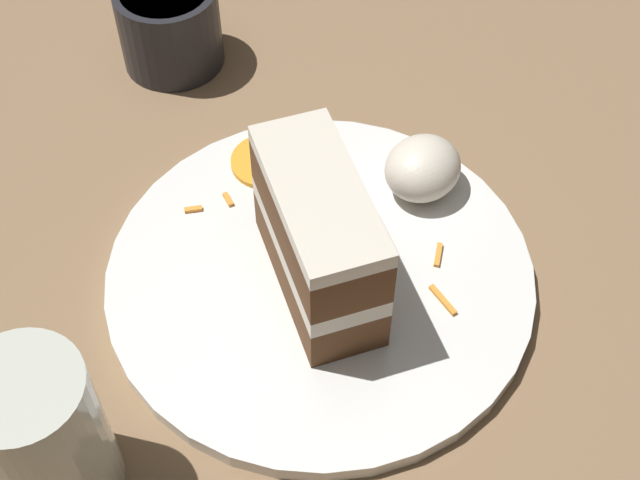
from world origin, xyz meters
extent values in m
plane|color=black|center=(0.00, 0.00, 0.00)|extent=(6.00, 6.00, 0.00)
cube|color=#846647|center=(0.00, 0.00, 0.01)|extent=(1.08, 0.92, 0.03)
cylinder|color=white|center=(0.03, -0.04, 0.04)|extent=(0.30, 0.30, 0.01)
cube|color=brown|center=(0.02, -0.05, 0.06)|extent=(0.11, 0.14, 0.04)
cube|color=silver|center=(0.02, -0.05, 0.09)|extent=(0.11, 0.14, 0.02)
cube|color=brown|center=(0.02, -0.05, 0.11)|extent=(0.11, 0.14, 0.04)
cube|color=silver|center=(0.02, -0.05, 0.14)|extent=(0.11, 0.14, 0.01)
ellipsoid|color=silver|center=(0.14, -0.04, 0.07)|extent=(0.06, 0.05, 0.04)
cylinder|color=orange|center=(0.07, 0.06, 0.05)|extent=(0.06, 0.06, 0.00)
cube|color=orange|center=(0.02, 0.05, 0.04)|extent=(0.01, 0.01, 0.00)
cube|color=orange|center=(0.09, -0.09, 0.04)|extent=(0.02, 0.01, 0.00)
cube|color=orange|center=(0.00, 0.07, 0.04)|extent=(0.01, 0.01, 0.00)
cube|color=orange|center=(0.07, -0.12, 0.04)|extent=(0.01, 0.03, 0.00)
cylinder|color=beige|center=(-0.19, -0.03, 0.09)|extent=(0.07, 0.07, 0.12)
cylinder|color=silver|center=(-0.19, -0.03, 0.05)|extent=(0.06, 0.06, 0.04)
cylinder|color=#232328|center=(0.11, 0.22, 0.07)|extent=(0.09, 0.09, 0.07)
camera|label=1|loc=(-0.24, -0.30, 0.55)|focal=50.00mm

